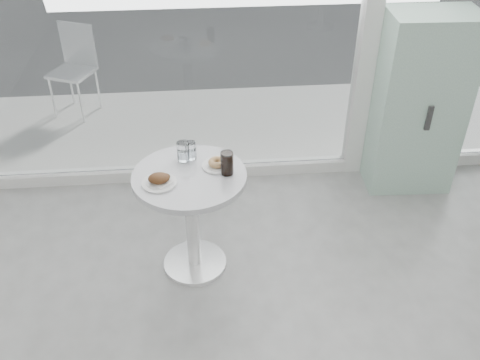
{
  "coord_description": "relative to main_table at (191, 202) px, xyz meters",
  "views": [
    {
      "loc": [
        -0.43,
        -0.84,
        2.66
      ],
      "look_at": [
        -0.2,
        1.7,
        0.85
      ],
      "focal_mm": 40.0,
      "sensor_mm": 36.0,
      "label": 1
    }
  ],
  "objects": [
    {
      "name": "main_table",
      "position": [
        0.0,
        0.0,
        0.0
      ],
      "size": [
        0.72,
        0.72,
        0.77
      ],
      "color": "white",
      "rests_on": "ground"
    },
    {
      "name": "patio_deck",
      "position": [
        0.5,
        1.9,
        -0.53
      ],
      "size": [
        5.6,
        1.6,
        0.05
      ],
      "primitive_type": "cube",
      "color": "silver",
      "rests_on": "ground"
    },
    {
      "name": "mint_cabinet",
      "position": [
        1.8,
        0.88,
        0.17
      ],
      "size": [
        0.69,
        0.48,
        1.45
      ],
      "rotation": [
        0.0,
        0.0,
        -0.04
      ],
      "color": "#8FB6A4",
      "rests_on": "ground"
    },
    {
      "name": "patio_chair",
      "position": [
        -1.11,
        2.35,
        -0.0
      ],
      "size": [
        0.5,
        0.5,
        0.88
      ],
      "rotation": [
        0.0,
        0.0,
        -0.41
      ],
      "color": "white",
      "rests_on": "patio_deck"
    },
    {
      "name": "plate_fritter",
      "position": [
        -0.18,
        -0.08,
        0.25
      ],
      "size": [
        0.22,
        0.22,
        0.07
      ],
      "color": "silver",
      "rests_on": "main_table"
    },
    {
      "name": "plate_donut",
      "position": [
        0.18,
        0.07,
        0.24
      ],
      "size": [
        0.2,
        0.2,
        0.05
      ],
      "color": "silver",
      "rests_on": "main_table"
    },
    {
      "name": "water_tumbler_a",
      "position": [
        -0.03,
        0.17,
        0.28
      ],
      "size": [
        0.08,
        0.08,
        0.13
      ],
      "color": "white",
      "rests_on": "main_table"
    },
    {
      "name": "water_tumbler_b",
      "position": [
        0.01,
        0.18,
        0.27
      ],
      "size": [
        0.07,
        0.07,
        0.12
      ],
      "color": "white",
      "rests_on": "main_table"
    },
    {
      "name": "cola_glass",
      "position": [
        0.24,
        -0.01,
        0.29
      ],
      "size": [
        0.08,
        0.08,
        0.15
      ],
      "color": "white",
      "rests_on": "main_table"
    }
  ]
}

